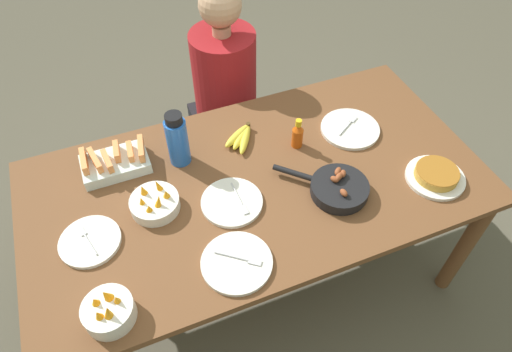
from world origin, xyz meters
TOP-DOWN VIEW (x-y plane):
  - ground_plane at (0.00, 0.00)m, footprint 14.00×14.00m
  - dining_table at (0.00, 0.00)m, footprint 1.88×0.98m
  - banana_bunch at (0.03, 0.25)m, footprint 0.17×0.18m
  - melon_tray at (-0.52, 0.29)m, footprint 0.28×0.17m
  - skillet at (0.28, -0.18)m, footprint 0.33×0.32m
  - frittata_plate_center at (0.69, -0.27)m, footprint 0.24×0.24m
  - empty_plate_near_front at (-0.21, -0.34)m, footprint 0.26×0.26m
  - empty_plate_far_left at (-0.13, -0.07)m, footprint 0.24×0.24m
  - empty_plate_far_right at (-0.68, -0.05)m, footprint 0.23×0.23m
  - empty_plate_mid_edge at (0.51, 0.12)m, footprint 0.27×0.27m
  - fruit_bowl_mango at (-0.42, 0.02)m, footprint 0.19×0.19m
  - fruit_bowl_citrus at (-0.66, -0.37)m, footprint 0.17×0.17m
  - water_bottle at (-0.25, 0.23)m, footprint 0.09×0.09m
  - hot_sauce_bottle at (0.24, 0.12)m, footprint 0.05×0.05m
  - person_figure at (0.13, 0.75)m, footprint 0.37×0.37m

SIDE VIEW (x-z plane):
  - ground_plane at x=0.00m, z-range 0.00..0.00m
  - person_figure at x=0.13m, z-range -0.10..1.12m
  - dining_table at x=0.00m, z-range 0.29..1.04m
  - empty_plate_mid_edge at x=0.51m, z-range 0.74..0.77m
  - empty_plate_near_front at x=-0.21m, z-range 0.74..0.77m
  - empty_plate_far_left at x=-0.13m, z-range 0.74..0.77m
  - empty_plate_far_right at x=-0.68m, z-range 0.74..0.77m
  - banana_bunch at x=0.03m, z-range 0.75..0.79m
  - frittata_plate_center at x=0.69m, z-range 0.74..0.80m
  - skillet at x=0.28m, z-range 0.74..0.82m
  - fruit_bowl_mango at x=-0.42m, z-range 0.73..0.83m
  - melon_tray at x=-0.52m, z-range 0.74..0.83m
  - fruit_bowl_citrus at x=-0.66m, z-range 0.73..0.85m
  - hot_sauce_bottle at x=0.24m, z-range 0.74..0.89m
  - water_bottle at x=-0.25m, z-range 0.74..0.99m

